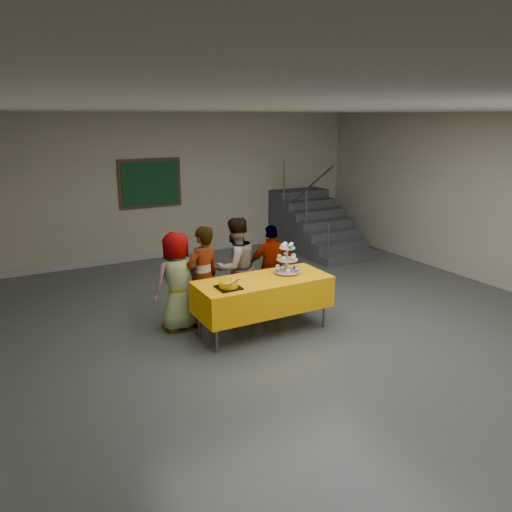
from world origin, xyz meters
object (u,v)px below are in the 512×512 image
at_px(schoolchild_c, 235,267).
at_px(schoolchild_a, 177,281).
at_px(schoolchild_d, 272,268).
at_px(staircase, 312,227).
at_px(bake_table, 263,294).
at_px(cupcake_stand, 287,261).
at_px(bear_cake, 228,284).
at_px(schoolchild_b, 203,277).
at_px(noticeboard, 150,183).

bearing_deg(schoolchild_c, schoolchild_a, -4.84).
relative_size(schoolchild_d, staircase, 0.56).
bearing_deg(bake_table, schoolchild_a, 146.21).
bearing_deg(schoolchild_a, cupcake_stand, 146.16).
distance_m(bake_table, bear_cake, 0.65).
bearing_deg(schoolchild_d, schoolchild_a, 18.72).
distance_m(bear_cake, schoolchild_d, 1.38).
bearing_deg(staircase, bear_cake, -136.52).
bearing_deg(schoolchild_a, schoolchild_d, 168.89).
relative_size(bear_cake, schoolchild_c, 0.24).
distance_m(schoolchild_b, staircase, 4.90).
bearing_deg(schoolchild_c, noticeboard, -97.39).
relative_size(bake_table, noticeboard, 1.45).
bearing_deg(schoolchild_c, schoolchild_d, 162.87).
distance_m(schoolchild_d, staircase, 3.94).
relative_size(schoolchild_c, staircase, 0.63).
bearing_deg(bear_cake, schoolchild_d, 35.26).
xyz_separation_m(bake_table, schoolchild_a, (-1.00, 0.67, 0.15)).
bearing_deg(schoolchild_c, cupcake_stand, 115.87).
xyz_separation_m(bake_table, cupcake_stand, (0.43, 0.08, 0.39)).
height_order(schoolchild_b, schoolchild_c, schoolchild_c).
xyz_separation_m(bake_table, noticeboard, (-0.21, 4.36, 1.04)).
bearing_deg(cupcake_stand, noticeboard, 98.50).
height_order(schoolchild_d, noticeboard, noticeboard).
height_order(bear_cake, schoolchild_c, schoolchild_c).
distance_m(schoolchild_a, schoolchild_c, 0.95).
xyz_separation_m(schoolchild_d, staircase, (2.72, 2.85, -0.18)).
xyz_separation_m(bake_table, bear_cake, (-0.58, -0.12, 0.27)).
relative_size(cupcake_stand, schoolchild_a, 0.32).
distance_m(bake_table, noticeboard, 4.49).
height_order(schoolchild_c, schoolchild_d, schoolchild_c).
xyz_separation_m(schoolchild_a, schoolchild_d, (1.54, 0.01, -0.03)).
xyz_separation_m(bake_table, schoolchild_d, (0.54, 0.68, 0.12)).
bearing_deg(bear_cake, noticeboard, 85.26).
bearing_deg(cupcake_stand, schoolchild_a, 157.54).
distance_m(cupcake_stand, bear_cake, 1.04).
xyz_separation_m(staircase, noticeboard, (-3.47, 0.84, 1.11)).
relative_size(schoolchild_a, schoolchild_d, 1.05).
distance_m(schoolchild_c, schoolchild_d, 0.60).
distance_m(bear_cake, noticeboard, 4.56).
relative_size(schoolchild_c, noticeboard, 1.16).
relative_size(schoolchild_b, noticeboard, 1.13).
xyz_separation_m(schoolchild_c, noticeboard, (-0.16, 3.61, 0.85)).
bearing_deg(bear_cake, schoolchild_b, 95.52).
relative_size(schoolchild_a, noticeboard, 1.08).
height_order(bake_table, staircase, staircase).
bearing_deg(staircase, cupcake_stand, -129.34).
bearing_deg(schoolchild_a, schoolchild_b, 153.49).
relative_size(bake_table, cupcake_stand, 4.22).
height_order(bake_table, cupcake_stand, cupcake_stand).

